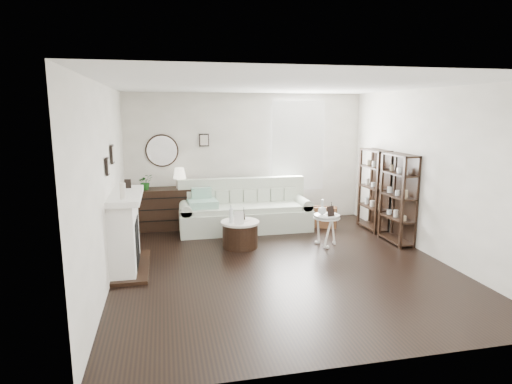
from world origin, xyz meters
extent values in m
plane|color=black|center=(0.00, 0.00, 0.00)|extent=(5.50, 5.50, 0.00)
plane|color=white|center=(0.00, 0.00, 2.70)|extent=(5.50, 5.50, 0.00)
plane|color=beige|center=(0.00, 2.75, 1.35)|extent=(5.00, 0.00, 5.00)
plane|color=beige|center=(0.00, -2.75, 1.35)|extent=(5.00, 0.00, 5.00)
plane|color=beige|center=(-2.50, 0.00, 1.35)|extent=(0.00, 5.50, 5.50)
plane|color=beige|center=(2.50, 0.00, 1.35)|extent=(0.00, 5.50, 5.50)
cube|color=white|center=(1.10, 2.73, 1.60)|extent=(1.00, 0.02, 1.80)
cube|color=white|center=(1.10, 2.67, 1.60)|extent=(1.15, 0.02, 1.90)
cylinder|color=silver|center=(-1.75, 2.72, 1.55)|extent=(0.60, 0.03, 0.60)
cube|color=black|center=(-0.90, 2.72, 1.75)|extent=(0.20, 0.03, 0.26)
cube|color=white|center=(-2.33, 0.30, 0.55)|extent=(0.34, 1.20, 1.10)
cube|color=black|center=(-2.30, 0.30, 0.40)|extent=(0.30, 0.65, 0.70)
cube|color=white|center=(-2.28, 0.30, 1.12)|extent=(0.44, 1.35, 0.08)
cube|color=black|center=(-2.25, 0.30, 0.03)|extent=(0.50, 1.40, 0.05)
cylinder|color=beige|center=(-2.28, -0.15, 1.27)|extent=(0.08, 0.08, 0.22)
cube|color=black|center=(-2.28, 0.70, 1.23)|extent=(0.10, 0.03, 0.14)
cube|color=black|center=(-2.47, -0.05, 1.60)|extent=(0.03, 0.18, 0.24)
cube|color=black|center=(-2.47, 0.60, 1.70)|extent=(0.03, 0.22, 0.28)
cube|color=black|center=(2.33, 1.55, 0.80)|extent=(0.30, 0.80, 1.60)
cylinder|color=tan|center=(2.31, 1.30, 0.52)|extent=(0.08, 0.08, 0.11)
cylinder|color=tan|center=(2.31, 1.55, 0.52)|extent=(0.08, 0.08, 0.11)
cylinder|color=tan|center=(2.31, 1.80, 0.52)|extent=(0.08, 0.08, 0.11)
cylinder|color=tan|center=(2.31, 1.30, 0.92)|extent=(0.08, 0.08, 0.11)
cylinder|color=tan|center=(2.31, 1.55, 0.92)|extent=(0.08, 0.08, 0.11)
cylinder|color=tan|center=(2.31, 1.80, 0.92)|extent=(0.08, 0.08, 0.11)
cylinder|color=tan|center=(2.31, 1.30, 1.32)|extent=(0.08, 0.08, 0.11)
cylinder|color=tan|center=(2.31, 1.55, 1.32)|extent=(0.08, 0.08, 0.11)
cylinder|color=tan|center=(2.31, 1.80, 1.32)|extent=(0.08, 0.08, 0.11)
cube|color=black|center=(2.33, 0.65, 0.80)|extent=(0.30, 0.80, 1.60)
cylinder|color=tan|center=(2.31, 0.40, 0.52)|extent=(0.08, 0.08, 0.11)
cylinder|color=tan|center=(2.31, 0.65, 0.52)|extent=(0.08, 0.08, 0.11)
cylinder|color=tan|center=(2.31, 0.90, 0.52)|extent=(0.08, 0.08, 0.11)
cylinder|color=tan|center=(2.31, 0.40, 0.92)|extent=(0.08, 0.08, 0.11)
cylinder|color=tan|center=(2.31, 0.65, 0.92)|extent=(0.08, 0.08, 0.11)
cylinder|color=tan|center=(2.31, 0.90, 0.92)|extent=(0.08, 0.08, 0.11)
cylinder|color=tan|center=(2.31, 0.40, 1.32)|extent=(0.08, 0.08, 0.11)
cylinder|color=tan|center=(2.31, 0.65, 1.32)|extent=(0.08, 0.08, 0.11)
cylinder|color=tan|center=(2.31, 0.90, 1.32)|extent=(0.08, 0.08, 0.11)
cube|color=#A6B29E|center=(-0.19, 2.00, 0.21)|extent=(2.58, 0.89, 0.42)
cube|color=#A6B29E|center=(-0.19, 1.97, 0.47)|extent=(2.23, 0.71, 0.10)
cube|color=#A6B29E|center=(-0.19, 2.35, 0.60)|extent=(2.58, 0.20, 0.79)
cube|color=#A6B29E|center=(-1.35, 2.00, 0.26)|extent=(0.22, 0.84, 0.52)
cube|color=#A6B29E|center=(0.98, 2.00, 0.26)|extent=(0.22, 0.84, 0.52)
cube|color=#268E5C|center=(-1.03, 1.95, 0.59)|extent=(0.58, 0.49, 0.14)
cube|color=brown|center=(1.36, 1.90, 0.21)|extent=(0.67, 0.43, 0.43)
cube|color=black|center=(-1.78, 2.47, 0.41)|extent=(1.23, 0.51, 0.82)
cube|color=black|center=(-1.78, 2.20, 0.22)|extent=(1.18, 0.01, 0.02)
cube|color=black|center=(-1.78, 2.20, 0.45)|extent=(1.18, 0.01, 0.02)
cube|color=black|center=(-1.78, 2.20, 0.67)|extent=(1.18, 0.01, 0.01)
imported|color=#195618|center=(-2.09, 2.42, 0.97)|extent=(0.34, 0.31, 0.31)
cylinder|color=black|center=(-0.47, 0.96, 0.21)|extent=(0.61, 0.61, 0.43)
cylinder|color=beige|center=(-0.47, 0.96, 0.45)|extent=(0.67, 0.67, 0.04)
cylinder|color=white|center=(1.02, 0.72, 0.54)|extent=(0.45, 0.45, 0.03)
cylinder|color=white|center=(1.02, 0.72, 0.50)|extent=(0.46, 0.46, 0.02)
cylinder|color=white|center=(1.02, 0.72, 0.26)|extent=(0.04, 0.04, 0.52)
cylinder|color=silver|center=(-0.64, 0.88, 0.62)|extent=(0.07, 0.07, 0.31)
cube|color=silver|center=(-0.52, 0.79, 0.57)|extent=(0.16, 0.06, 0.21)
cube|color=black|center=(1.04, 0.60, 0.65)|extent=(0.14, 0.09, 0.18)
camera|label=1|loc=(-1.71, -6.09, 2.34)|focal=30.00mm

